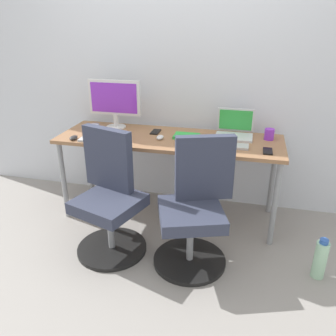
% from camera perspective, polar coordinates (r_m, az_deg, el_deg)
% --- Properties ---
extents(ground_plane, '(5.28, 5.28, 0.00)m').
position_cam_1_polar(ground_plane, '(3.25, 0.21, -7.54)').
color(ground_plane, gray).
extents(back_wall, '(4.40, 0.04, 2.60)m').
position_cam_1_polar(back_wall, '(3.18, 1.97, 16.76)').
color(back_wall, silver).
rests_on(back_wall, ground).
extents(desk, '(1.90, 0.62, 0.75)m').
position_cam_1_polar(desk, '(2.95, 0.23, 3.86)').
color(desk, '#996B47').
rests_on(desk, ground).
extents(office_chair_left, '(0.56, 0.56, 0.94)m').
position_cam_1_polar(office_chair_left, '(2.65, -9.70, -5.02)').
color(office_chair_left, black).
rests_on(office_chair_left, ground).
extents(office_chair_right, '(0.56, 0.56, 0.94)m').
position_cam_1_polar(office_chair_right, '(2.49, 4.53, -6.81)').
color(office_chair_right, black).
rests_on(office_chair_right, ground).
extents(water_bottle_on_floor, '(0.09, 0.09, 0.31)m').
position_cam_1_polar(water_bottle_on_floor, '(2.68, 23.92, -13.64)').
color(water_bottle_on_floor, '#A5D8B2').
rests_on(water_bottle_on_floor, ground).
extents(desktop_monitor, '(0.48, 0.18, 0.43)m').
position_cam_1_polar(desktop_monitor, '(3.18, -8.86, 10.97)').
color(desktop_monitor, silver).
rests_on(desktop_monitor, desk).
extents(open_laptop, '(0.31, 0.26, 0.23)m').
position_cam_1_polar(open_laptop, '(3.00, 10.97, 6.23)').
color(open_laptop, silver).
rests_on(open_laptop, desk).
extents(keyboard_by_monitor, '(0.34, 0.12, 0.02)m').
position_cam_1_polar(keyboard_by_monitor, '(2.89, -11.29, 4.54)').
color(keyboard_by_monitor, '#B7B7B7').
rests_on(keyboard_by_monitor, desk).
extents(keyboard_by_laptop, '(0.34, 0.12, 0.02)m').
position_cam_1_polar(keyboard_by_laptop, '(2.76, 9.70, 3.72)').
color(keyboard_by_laptop, '#B7B7B7').
rests_on(keyboard_by_laptop, desk).
extents(mouse_by_monitor, '(0.06, 0.10, 0.03)m').
position_cam_1_polar(mouse_by_monitor, '(2.89, -1.33, 5.11)').
color(mouse_by_monitor, silver).
rests_on(mouse_by_monitor, desk).
extents(mouse_by_laptop, '(0.06, 0.10, 0.03)m').
position_cam_1_polar(mouse_by_laptop, '(2.98, -15.38, 4.87)').
color(mouse_by_laptop, '#2D2D2D').
rests_on(mouse_by_laptop, desk).
extents(coffee_mug, '(0.08, 0.08, 0.09)m').
position_cam_1_polar(coffee_mug, '(2.99, 16.43, 5.39)').
color(coffee_mug, purple).
rests_on(coffee_mug, desk).
extents(pen_cup, '(0.07, 0.07, 0.10)m').
position_cam_1_polar(pen_cup, '(3.02, -11.88, 6.19)').
color(pen_cup, slate).
rests_on(pen_cup, desk).
extents(phone_near_monitor, '(0.07, 0.14, 0.01)m').
position_cam_1_polar(phone_near_monitor, '(2.72, 16.20, 2.70)').
color(phone_near_monitor, black).
rests_on(phone_near_monitor, desk).
extents(phone_near_laptop, '(0.07, 0.14, 0.01)m').
position_cam_1_polar(phone_near_laptop, '(3.07, -2.07, 6.01)').
color(phone_near_laptop, black).
rests_on(phone_near_laptop, desk).
extents(notebook, '(0.21, 0.15, 0.03)m').
position_cam_1_polar(notebook, '(2.93, 3.09, 5.28)').
color(notebook, green).
rests_on(notebook, desk).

